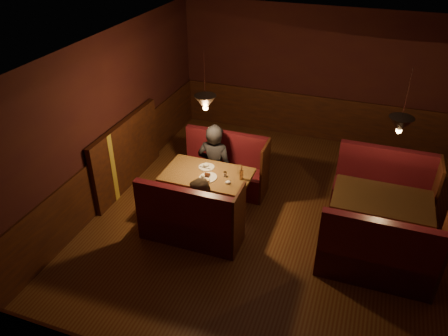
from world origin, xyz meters
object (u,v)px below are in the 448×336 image
(diner_b, at_px, (201,202))
(main_bench_far, at_px, (225,171))
(diner_a, at_px, (215,152))
(main_bench_near, at_px, (190,224))
(second_bench_far, at_px, (382,193))
(second_table, at_px, (380,210))
(second_bench_near, at_px, (377,260))
(main_table, at_px, (208,183))

(diner_b, bearing_deg, main_bench_far, 119.22)
(diner_a, bearing_deg, main_bench_near, 94.87)
(second_bench_far, relative_size, diner_b, 1.13)
(second_table, bearing_deg, second_bench_near, -87.80)
(main_bench_near, relative_size, second_bench_near, 0.99)
(diner_a, bearing_deg, second_bench_far, -169.66)
(main_bench_far, bearing_deg, second_table, -13.27)
(second_table, height_order, second_bench_near, second_bench_near)
(main_table, distance_m, second_bench_near, 2.89)
(main_bench_near, bearing_deg, second_bench_near, 2.65)
(main_table, relative_size, diner_b, 1.01)
(main_table, relative_size, second_bench_far, 0.90)
(main_bench_near, xyz_separation_m, diner_b, (0.14, 0.14, 0.37))
(diner_a, bearing_deg, second_table, 173.08)
(second_bench_near, bearing_deg, main_bench_near, -177.35)
(second_table, height_order, second_bench_far, second_bench_far)
(diner_b, bearing_deg, second_bench_far, 57.10)
(second_bench_far, distance_m, diner_b, 3.18)
(main_bench_far, xyz_separation_m, diner_b, (0.14, -1.51, 0.37))
(main_table, height_order, diner_b, diner_b)
(main_table, xyz_separation_m, diner_a, (-0.09, 0.55, 0.28))
(main_bench_far, distance_m, main_bench_near, 1.65)
(main_table, height_order, main_bench_near, main_bench_near)
(main_table, xyz_separation_m, second_table, (2.77, 0.18, 0.01))
(second_bench_far, distance_m, second_bench_near, 1.75)
(main_bench_near, height_order, second_bench_far, second_bench_far)
(second_table, bearing_deg, main_bench_far, 166.73)
(main_bench_far, height_order, second_table, main_bench_far)
(main_table, relative_size, main_bench_far, 0.91)
(second_bench_near, relative_size, diner_b, 1.13)
(main_bench_far, distance_m, second_bench_far, 2.79)
(second_bench_far, height_order, diner_a, diner_a)
(main_table, distance_m, main_bench_far, 0.86)
(main_bench_far, relative_size, second_table, 1.09)
(second_table, xyz_separation_m, second_bench_near, (0.03, -0.87, -0.24))
(main_bench_far, relative_size, diner_a, 0.91)
(second_table, bearing_deg, diner_b, -161.68)
(main_bench_far, xyz_separation_m, second_bench_far, (2.78, 0.22, 0.02))
(second_bench_near, bearing_deg, second_bench_far, 90.00)
(second_bench_far, xyz_separation_m, second_bench_near, (0.00, -1.75, 0.00))
(main_bench_near, relative_size, diner_b, 1.12)
(second_table, bearing_deg, main_table, -176.35)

